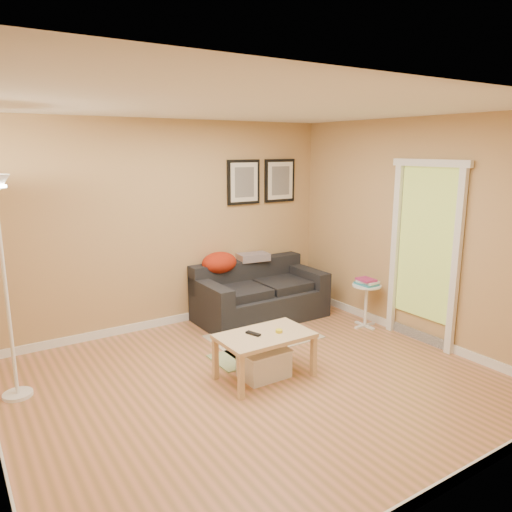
{
  "coord_description": "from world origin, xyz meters",
  "views": [
    {
      "loc": [
        -2.4,
        -3.7,
        2.25
      ],
      "look_at": [
        0.55,
        0.85,
        1.05
      ],
      "focal_mm": 34.28,
      "sensor_mm": 36.0,
      "label": 1
    }
  ],
  "objects_px": {
    "sofa": "(260,292)",
    "storage_bin": "(264,363)",
    "floor_lamp": "(7,296)",
    "side_table": "(366,306)",
    "coffee_table": "(265,356)",
    "book_stack": "(367,282)"
  },
  "relations": [
    {
      "from": "sofa",
      "to": "storage_bin",
      "type": "bearing_deg",
      "value": -122.33
    },
    {
      "from": "storage_bin",
      "to": "floor_lamp",
      "type": "bearing_deg",
      "value": 156.78
    },
    {
      "from": "side_table",
      "to": "floor_lamp",
      "type": "distance_m",
      "value": 4.1
    },
    {
      "from": "coffee_table",
      "to": "side_table",
      "type": "xyz_separation_m",
      "value": [
        1.88,
        0.48,
        0.05
      ]
    },
    {
      "from": "storage_bin",
      "to": "side_table",
      "type": "distance_m",
      "value": 1.95
    },
    {
      "from": "sofa",
      "to": "coffee_table",
      "type": "xyz_separation_m",
      "value": [
        -0.93,
        -1.48,
        -0.15
      ]
    },
    {
      "from": "storage_bin",
      "to": "book_stack",
      "type": "height_order",
      "value": "book_stack"
    },
    {
      "from": "storage_bin",
      "to": "coffee_table",
      "type": "bearing_deg",
      "value": -88.35
    },
    {
      "from": "storage_bin",
      "to": "floor_lamp",
      "type": "distance_m",
      "value": 2.47
    },
    {
      "from": "coffee_table",
      "to": "book_stack",
      "type": "distance_m",
      "value": 1.98
    },
    {
      "from": "storage_bin",
      "to": "book_stack",
      "type": "relative_size",
      "value": 1.83
    },
    {
      "from": "book_stack",
      "to": "storage_bin",
      "type": "bearing_deg",
      "value": -179.96
    },
    {
      "from": "book_stack",
      "to": "side_table",
      "type": "bearing_deg",
      "value": -88.75
    },
    {
      "from": "floor_lamp",
      "to": "coffee_table",
      "type": "bearing_deg",
      "value": -23.46
    },
    {
      "from": "storage_bin",
      "to": "side_table",
      "type": "bearing_deg",
      "value": 13.97
    },
    {
      "from": "storage_bin",
      "to": "book_stack",
      "type": "xyz_separation_m",
      "value": [
        1.88,
        0.47,
        0.45
      ]
    },
    {
      "from": "sofa",
      "to": "floor_lamp",
      "type": "xyz_separation_m",
      "value": [
        -3.06,
        -0.55,
        0.59
      ]
    },
    {
      "from": "coffee_table",
      "to": "side_table",
      "type": "height_order",
      "value": "side_table"
    },
    {
      "from": "floor_lamp",
      "to": "book_stack",
      "type": "bearing_deg",
      "value": -6.29
    },
    {
      "from": "storage_bin",
      "to": "floor_lamp",
      "type": "relative_size",
      "value": 0.23
    },
    {
      "from": "sofa",
      "to": "book_stack",
      "type": "xyz_separation_m",
      "value": [
        0.96,
        -0.99,
        0.22
      ]
    },
    {
      "from": "book_stack",
      "to": "floor_lamp",
      "type": "distance_m",
      "value": 4.06
    }
  ]
}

